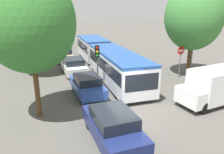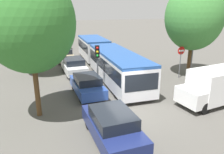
{
  "view_description": "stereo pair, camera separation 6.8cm",
  "coord_description": "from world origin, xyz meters",
  "px_view_note": "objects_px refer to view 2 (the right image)",
  "views": [
    {
      "loc": [
        -4.89,
        -10.37,
        6.07
      ],
      "look_at": [
        0.2,
        3.98,
        1.2
      ],
      "focal_mm": 35.0,
      "sensor_mm": 36.0,
      "label": 1
    },
    {
      "loc": [
        -4.83,
        -10.4,
        6.07
      ],
      "look_at": [
        0.2,
        3.98,
        1.2
      ],
      "focal_mm": 35.0,
      "sensor_mm": 36.0,
      "label": 2
    }
  ],
  "objects_px": {
    "city_bus_rear": "(55,37)",
    "queued_car_tan": "(64,55)",
    "articulated_bus": "(105,56)",
    "tree_right_near": "(193,18)",
    "no_entry_sign": "(181,57)",
    "white_van": "(217,85)",
    "queued_car_blue": "(87,85)",
    "traffic_light": "(97,57)",
    "tree_left_far": "(29,13)",
    "tree_left_mid": "(30,30)",
    "tree_left_near": "(29,25)",
    "direction_sign_post": "(193,49)",
    "queued_car_white": "(74,66)",
    "queued_car_navy": "(112,125)"
  },
  "relations": [
    {
      "from": "tree_left_far",
      "to": "tree_left_mid",
      "type": "bearing_deg",
      "value": -89.84
    },
    {
      "from": "city_bus_rear",
      "to": "queued_car_tan",
      "type": "xyz_separation_m",
      "value": [
        -0.16,
        -12.42,
        -0.64
      ]
    },
    {
      "from": "white_van",
      "to": "direction_sign_post",
      "type": "xyz_separation_m",
      "value": [
        2.16,
        5.26,
        1.31
      ]
    },
    {
      "from": "articulated_bus",
      "to": "tree_left_near",
      "type": "distance_m",
      "value": 10.89
    },
    {
      "from": "queued_car_blue",
      "to": "tree_right_near",
      "type": "bearing_deg",
      "value": -81.4
    },
    {
      "from": "queued_car_navy",
      "to": "queued_car_tan",
      "type": "bearing_deg",
      "value": -0.97
    },
    {
      "from": "queued_car_navy",
      "to": "tree_left_mid",
      "type": "height_order",
      "value": "tree_left_mid"
    },
    {
      "from": "city_bus_rear",
      "to": "queued_car_blue",
      "type": "xyz_separation_m",
      "value": [
        0.1,
        -23.47,
        -0.66
      ]
    },
    {
      "from": "queued_car_tan",
      "to": "tree_right_near",
      "type": "bearing_deg",
      "value": -133.47
    },
    {
      "from": "queued_car_tan",
      "to": "tree_left_near",
      "type": "bearing_deg",
      "value": 165.52
    },
    {
      "from": "queued_car_tan",
      "to": "direction_sign_post",
      "type": "distance_m",
      "value": 14.32
    },
    {
      "from": "no_entry_sign",
      "to": "tree_right_near",
      "type": "bearing_deg",
      "value": 112.96
    },
    {
      "from": "queued_car_tan",
      "to": "city_bus_rear",
      "type": "bearing_deg",
      "value": -1.92
    },
    {
      "from": "city_bus_rear",
      "to": "queued_car_tan",
      "type": "distance_m",
      "value": 12.44
    },
    {
      "from": "traffic_light",
      "to": "white_van",
      "type": "bearing_deg",
      "value": 61.04
    },
    {
      "from": "queued_car_white",
      "to": "tree_left_far",
      "type": "relative_size",
      "value": 0.54
    },
    {
      "from": "articulated_bus",
      "to": "tree_right_near",
      "type": "xyz_separation_m",
      "value": [
        6.85,
        -3.85,
        3.67
      ]
    },
    {
      "from": "tree_left_far",
      "to": "tree_right_near",
      "type": "distance_m",
      "value": 18.11
    },
    {
      "from": "tree_left_mid",
      "to": "tree_right_near",
      "type": "height_order",
      "value": "tree_right_near"
    },
    {
      "from": "articulated_bus",
      "to": "white_van",
      "type": "bearing_deg",
      "value": 26.69
    },
    {
      "from": "tree_left_far",
      "to": "queued_car_blue",
      "type": "bearing_deg",
      "value": -75.44
    },
    {
      "from": "tree_left_near",
      "to": "tree_left_mid",
      "type": "bearing_deg",
      "value": 90.81
    },
    {
      "from": "queued_car_navy",
      "to": "tree_right_near",
      "type": "xyz_separation_m",
      "value": [
        10.19,
        7.75,
        4.38
      ]
    },
    {
      "from": "traffic_light",
      "to": "tree_right_near",
      "type": "distance_m",
      "value": 9.38
    },
    {
      "from": "direction_sign_post",
      "to": "tree_right_near",
      "type": "distance_m",
      "value": 2.7
    },
    {
      "from": "traffic_light",
      "to": "city_bus_rear",
      "type": "bearing_deg",
      "value": -168.36
    },
    {
      "from": "tree_left_mid",
      "to": "tree_right_near",
      "type": "bearing_deg",
      "value": -19.27
    },
    {
      "from": "no_entry_sign",
      "to": "tree_right_near",
      "type": "distance_m",
      "value": 3.56
    },
    {
      "from": "queued_car_tan",
      "to": "queued_car_navy",
      "type": "bearing_deg",
      "value": 179.03
    },
    {
      "from": "queued_car_navy",
      "to": "tree_right_near",
      "type": "distance_m",
      "value": 13.53
    },
    {
      "from": "queued_car_blue",
      "to": "tree_left_far",
      "type": "xyz_separation_m",
      "value": [
        -3.57,
        13.73,
        4.67
      ]
    },
    {
      "from": "queued_car_tan",
      "to": "tree_left_far",
      "type": "height_order",
      "value": "tree_left_far"
    },
    {
      "from": "city_bus_rear",
      "to": "direction_sign_post",
      "type": "xyz_separation_m",
      "value": [
        9.9,
        -22.46,
        1.15
      ]
    },
    {
      "from": "white_van",
      "to": "no_entry_sign",
      "type": "height_order",
      "value": "no_entry_sign"
    },
    {
      "from": "queued_car_blue",
      "to": "queued_car_tan",
      "type": "xyz_separation_m",
      "value": [
        -0.26,
        11.05,
        0.03
      ]
    },
    {
      "from": "white_van",
      "to": "no_entry_sign",
      "type": "bearing_deg",
      "value": -108.26
    },
    {
      "from": "queued_car_tan",
      "to": "tree_left_mid",
      "type": "distance_m",
      "value": 6.56
    },
    {
      "from": "direction_sign_post",
      "to": "tree_left_mid",
      "type": "height_order",
      "value": "tree_left_mid"
    },
    {
      "from": "white_van",
      "to": "tree_left_near",
      "type": "distance_m",
      "value": 11.9
    },
    {
      "from": "city_bus_rear",
      "to": "tree_left_mid",
      "type": "bearing_deg",
      "value": 168.14
    },
    {
      "from": "queued_car_tan",
      "to": "tree_left_far",
      "type": "bearing_deg",
      "value": 49.78
    },
    {
      "from": "queued_car_tan",
      "to": "tree_left_far",
      "type": "distance_m",
      "value": 6.29
    },
    {
      "from": "articulated_bus",
      "to": "no_entry_sign",
      "type": "xyz_separation_m",
      "value": [
        5.58,
        -4.39,
        0.39
      ]
    },
    {
      "from": "no_entry_sign",
      "to": "tree_left_near",
      "type": "relative_size",
      "value": 0.35
    },
    {
      "from": "tree_left_near",
      "to": "white_van",
      "type": "bearing_deg",
      "value": -10.0
    },
    {
      "from": "tree_left_far",
      "to": "no_entry_sign",
      "type": "bearing_deg",
      "value": -45.6
    },
    {
      "from": "articulated_bus",
      "to": "city_bus_rear",
      "type": "relative_size",
      "value": 1.55
    },
    {
      "from": "queued_car_tan",
      "to": "white_van",
      "type": "relative_size",
      "value": 0.84
    },
    {
      "from": "traffic_light",
      "to": "no_entry_sign",
      "type": "bearing_deg",
      "value": 101.2
    },
    {
      "from": "traffic_light",
      "to": "no_entry_sign",
      "type": "distance_m",
      "value": 7.71
    }
  ]
}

